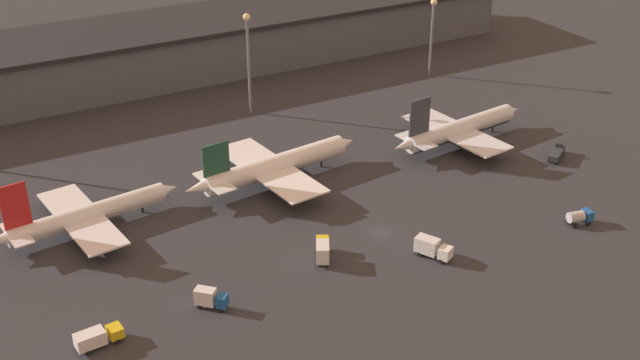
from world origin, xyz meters
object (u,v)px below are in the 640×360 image
airplane_0 (86,215)px  service_vehicle_1 (210,298)px  service_vehicle_0 (557,153)px  airplane_2 (459,129)px  service_vehicle_3 (432,247)px  service_vehicle_4 (97,337)px  airplane_1 (274,166)px  service_vehicle_5 (580,217)px  service_vehicle_2 (323,250)px

airplane_0 → service_vehicle_1: size_ratio=7.19×
service_vehicle_0 → service_vehicle_1: service_vehicle_1 is taller
airplane_2 → service_vehicle_0: bearing=-55.7°
service_vehicle_3 → service_vehicle_1: bearing=-124.5°
service_vehicle_1 → service_vehicle_4: size_ratio=0.70×
service_vehicle_1 → airplane_1: bearing=94.9°
service_vehicle_0 → service_vehicle_5: size_ratio=1.49×
service_vehicle_0 → airplane_1: bearing=127.8°
service_vehicle_3 → service_vehicle_4: size_ratio=0.96×
airplane_1 → airplane_2: (45.94, -3.82, -0.07)m
airplane_1 → service_vehicle_0: (60.65, -20.69, -2.44)m
airplane_2 → service_vehicle_0: (14.71, -16.87, -2.36)m
airplane_0 → service_vehicle_5: (83.73, -44.35, -1.54)m
airplane_1 → service_vehicle_2: airplane_1 is taller
service_vehicle_4 → airplane_0: bearing=72.5°
service_vehicle_1 → airplane_2: bearing=67.0°
airplane_0 → service_vehicle_5: airplane_0 is taller
airplane_1 → service_vehicle_4: 59.11m
service_vehicle_3 → service_vehicle_4: 59.85m
service_vehicle_0 → service_vehicle_3: 52.19m
service_vehicle_5 → service_vehicle_3: bearing=-176.8°
service_vehicle_3 → service_vehicle_0: bearing=84.4°
airplane_2 → service_vehicle_4: bearing=-168.3°
service_vehicle_0 → service_vehicle_5: bearing=-158.8°
airplane_0 → service_vehicle_4: bearing=-109.2°
service_vehicle_1 → service_vehicle_2: (23.12, 3.48, 0.14)m
service_vehicle_4 → service_vehicle_3: bearing=-9.6°
service_vehicle_4 → service_vehicle_1: bearing=-3.1°
service_vehicle_2 → service_vehicle_3: (17.68, -8.86, -0.10)m
airplane_2 → airplane_0: bearing=170.7°
airplane_2 → service_vehicle_5: 40.61m
airplane_1 → service_vehicle_3: (12.06, -39.72, -1.80)m
service_vehicle_2 → service_vehicle_4: bearing=124.4°
airplane_2 → service_vehicle_5: (-2.12, -40.51, -2.03)m
service_vehicle_5 → airplane_1: bearing=146.1°
service_vehicle_3 → service_vehicle_2: bearing=-143.6°
airplane_2 → service_vehicle_4: (-93.55, -31.15, -2.00)m
airplane_0 → service_vehicle_4: 35.86m
airplane_2 → service_vehicle_3: (-33.88, -35.89, -1.73)m
service_vehicle_2 → service_vehicle_5: 51.25m
service_vehicle_1 → service_vehicle_2: service_vehicle_2 is taller
airplane_0 → airplane_2: (85.85, -3.84, 0.49)m
airplane_2 → service_vehicle_3: 49.39m
airplane_1 → service_vehicle_2: bearing=-107.1°
service_vehicle_0 → service_vehicle_4: service_vehicle_4 is taller
service_vehicle_0 → service_vehicle_3: bearing=168.0°
service_vehicle_2 → service_vehicle_1: bearing=127.3°
airplane_1 → service_vehicle_5: 62.37m
service_vehicle_1 → service_vehicle_3: 41.16m
service_vehicle_2 → airplane_2: bearing=-33.6°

